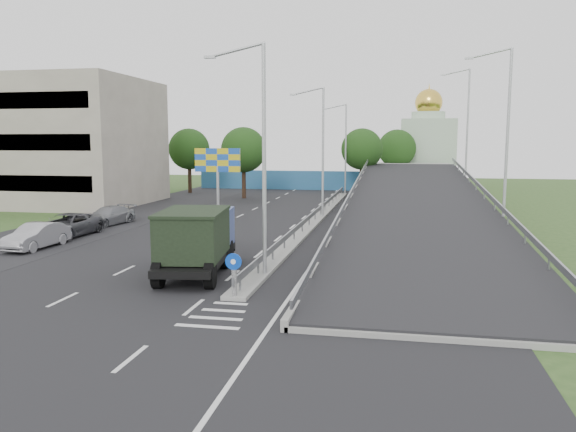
% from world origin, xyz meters
% --- Properties ---
extents(ground, '(160.00, 160.00, 0.00)m').
position_xyz_m(ground, '(0.00, 0.00, 0.00)').
color(ground, '#2D4C1E').
rests_on(ground, ground).
extents(road_surface, '(26.00, 90.00, 0.04)m').
position_xyz_m(road_surface, '(-3.00, 20.00, 0.00)').
color(road_surface, black).
rests_on(road_surface, ground).
extents(parking_strip, '(8.00, 90.00, 0.05)m').
position_xyz_m(parking_strip, '(-16.00, 20.00, 0.00)').
color(parking_strip, black).
rests_on(parking_strip, ground).
extents(median, '(1.00, 44.00, 0.20)m').
position_xyz_m(median, '(0.00, 24.00, 0.10)').
color(median, gray).
rests_on(median, ground).
extents(overpass_ramp, '(10.00, 50.00, 3.50)m').
position_xyz_m(overpass_ramp, '(7.50, 24.00, 1.75)').
color(overpass_ramp, gray).
rests_on(overpass_ramp, ground).
extents(median_guardrail, '(0.09, 44.00, 0.71)m').
position_xyz_m(median_guardrail, '(0.00, 24.00, 0.75)').
color(median_guardrail, gray).
rests_on(median_guardrail, median).
extents(sign_bollard, '(0.64, 0.23, 1.67)m').
position_xyz_m(sign_bollard, '(0.00, 2.17, 1.03)').
color(sign_bollard, black).
rests_on(sign_bollard, median).
extents(lamp_post_near, '(2.74, 0.18, 10.08)m').
position_xyz_m(lamp_post_near, '(0.11, 6.00, 5.81)').
color(lamp_post_near, '#B2B5B7').
rests_on(lamp_post_near, median).
extents(lamp_post_mid, '(2.74, 0.18, 10.08)m').
position_xyz_m(lamp_post_mid, '(0.11, 26.00, 5.81)').
color(lamp_post_mid, '#B2B5B7').
rests_on(lamp_post_mid, median).
extents(lamp_post_far, '(2.74, 0.18, 10.08)m').
position_xyz_m(lamp_post_far, '(0.11, 46.00, 5.81)').
color(lamp_post_far, '#B2B5B7').
rests_on(lamp_post_far, median).
extents(beige_building, '(24.00, 14.00, 12.00)m').
position_xyz_m(beige_building, '(-30.00, 32.00, 6.00)').
color(beige_building, gray).
rests_on(beige_building, ground).
extents(blue_wall, '(30.00, 0.50, 2.40)m').
position_xyz_m(blue_wall, '(-4.00, 52.00, 1.20)').
color(blue_wall, teal).
rests_on(blue_wall, ground).
extents(church, '(7.00, 7.00, 13.80)m').
position_xyz_m(church, '(10.00, 60.00, 5.31)').
color(church, '#B2CCAD').
rests_on(church, ground).
extents(billboard, '(4.00, 0.24, 5.50)m').
position_xyz_m(billboard, '(-9.00, 28.00, 4.19)').
color(billboard, '#B2B5B7').
rests_on(billboard, ground).
extents(tree_left_mid, '(4.80, 4.80, 7.60)m').
position_xyz_m(tree_left_mid, '(-10.00, 40.00, 5.18)').
color(tree_left_mid, black).
rests_on(tree_left_mid, ground).
extents(tree_median_far, '(4.80, 4.80, 7.60)m').
position_xyz_m(tree_median_far, '(2.00, 48.00, 5.18)').
color(tree_median_far, black).
rests_on(tree_median_far, ground).
extents(tree_left_far, '(4.80, 4.80, 7.60)m').
position_xyz_m(tree_left_far, '(-18.00, 45.00, 5.18)').
color(tree_left_far, black).
rests_on(tree_left_far, ground).
extents(tree_ramp_far, '(4.80, 4.80, 7.60)m').
position_xyz_m(tree_ramp_far, '(6.00, 55.00, 5.18)').
color(tree_ramp_far, black).
rests_on(tree_ramp_far, ground).
extents(dump_truck, '(3.47, 7.22, 3.06)m').
position_xyz_m(dump_truck, '(-2.92, 6.20, 1.69)').
color(dump_truck, black).
rests_on(dump_truck, ground).
extents(parked_car_b, '(1.73, 4.48, 1.46)m').
position_xyz_m(parked_car_b, '(-14.04, 10.27, 0.73)').
color(parked_car_b, '#9F9EA3').
rests_on(parked_car_b, ground).
extents(parked_car_c, '(2.65, 5.42, 1.48)m').
position_xyz_m(parked_car_c, '(-14.62, 14.18, 0.74)').
color(parked_car_c, '#3B3C41').
rests_on(parked_car_c, ground).
extents(parked_car_d, '(2.68, 4.93, 1.35)m').
position_xyz_m(parked_car_d, '(-14.60, 19.45, 0.68)').
color(parked_car_d, gray).
rests_on(parked_car_d, ground).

